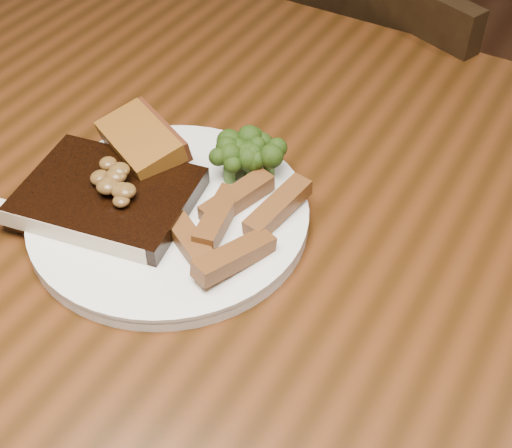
{
  "coord_description": "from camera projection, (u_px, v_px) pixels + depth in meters",
  "views": [
    {
      "loc": [
        0.25,
        -0.4,
        1.23
      ],
      "look_at": [
        0.01,
        -0.0,
        0.78
      ],
      "focal_mm": 50.0,
      "sensor_mm": 36.0,
      "label": 1
    }
  ],
  "objects": [
    {
      "name": "plate",
      "position": [
        169.0,
        217.0,
        0.69
      ],
      "size": [
        0.28,
        0.28,
        0.01
      ],
      "primitive_type": "cylinder",
      "rotation": [
        0.0,
        0.0,
        -0.04
      ],
      "color": "white",
      "rests_on": "dining_table"
    },
    {
      "name": "potato_wedges",
      "position": [
        235.0,
        230.0,
        0.66
      ],
      "size": [
        0.11,
        0.11,
        0.02
      ],
      "primitive_type": null,
      "color": "brown",
      "rests_on": "plate"
    },
    {
      "name": "chair_far",
      "position": [
        390.0,
        145.0,
        1.29
      ],
      "size": [
        0.49,
        0.49,
        0.81
      ],
      "rotation": [
        0.0,
        0.0,
        2.77
      ],
      "color": "black",
      "rests_on": "ground"
    },
    {
      "name": "garlic_bread",
      "position": [
        142.0,
        156.0,
        0.74
      ],
      "size": [
        0.11,
        0.09,
        0.02
      ],
      "primitive_type": "cube",
      "rotation": [
        0.0,
        0.0,
        -0.45
      ],
      "color": "brown",
      "rests_on": "plate"
    },
    {
      "name": "steak",
      "position": [
        108.0,
        197.0,
        0.69
      ],
      "size": [
        0.18,
        0.15,
        0.02
      ],
      "primitive_type": "cube",
      "rotation": [
        0.0,
        0.0,
        0.18
      ],
      "color": "black",
      "rests_on": "plate"
    },
    {
      "name": "mushroom_pile",
      "position": [
        117.0,
        174.0,
        0.67
      ],
      "size": [
        0.06,
        0.06,
        0.03
      ],
      "primitive_type": null,
      "color": "brown",
      "rests_on": "steak"
    },
    {
      "name": "dining_table",
      "position": [
        244.0,
        304.0,
        0.74
      ],
      "size": [
        1.6,
        0.9,
        0.75
      ],
      "color": "#44210D",
      "rests_on": "ground"
    },
    {
      "name": "steak_bone",
      "position": [
        71.0,
        234.0,
        0.66
      ],
      "size": [
        0.16,
        0.04,
        0.02
      ],
      "primitive_type": "cube",
      "rotation": [
        0.0,
        0.0,
        0.18
      ],
      "color": "beige",
      "rests_on": "plate"
    },
    {
      "name": "broccoli_cluster",
      "position": [
        254.0,
        166.0,
        0.71
      ],
      "size": [
        0.07,
        0.07,
        0.04
      ],
      "primitive_type": null,
      "color": "#263C0D",
      "rests_on": "plate"
    }
  ]
}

